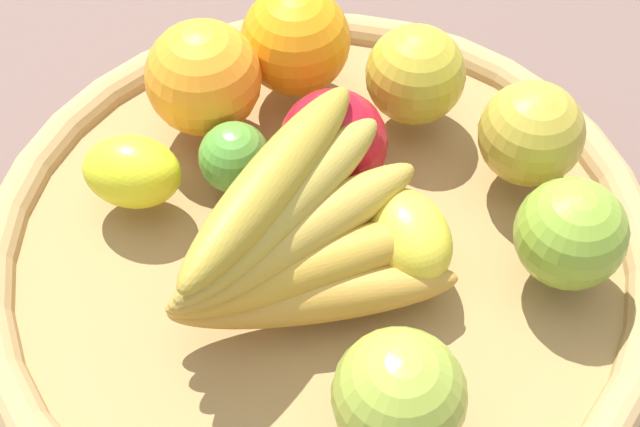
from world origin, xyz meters
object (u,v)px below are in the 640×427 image
object	(u,v)px
apple_0	(415,74)
orange_1	(295,40)
banana_bunch	(295,238)
apple_3	(531,134)
apple_1	(571,234)
apple_2	(333,143)
lemon_0	(132,172)
apple_4	(399,395)
lemon_1	(408,236)
orange_0	(203,78)
lime_0	(234,157)

from	to	relation	value
apple_0	orange_1	world-z (taller)	orange_1
banana_bunch	apple_3	world-z (taller)	banana_bunch
apple_1	apple_0	xyz separation A→B (m)	(0.01, -0.15, 0.00)
apple_0	orange_1	bearing A→B (deg)	-46.32
apple_1	apple_2	size ratio (longest dim) A/B	0.97
apple_1	apple_0	world-z (taller)	same
banana_bunch	apple_2	world-z (taller)	banana_bunch
lemon_0	apple_4	xyz separation A→B (m)	(-0.07, 0.21, 0.01)
apple_0	banana_bunch	bearing A→B (deg)	35.13
apple_3	apple_4	xyz separation A→B (m)	(0.16, 0.12, 0.00)
lemon_1	apple_4	xyz separation A→B (m)	(0.06, 0.09, 0.01)
apple_1	orange_1	size ratio (longest dim) A/B	0.88
apple_2	apple_3	size ratio (longest dim) A/B	1.02
apple_4	apple_3	bearing A→B (deg)	-143.31
orange_0	banana_bunch	size ratio (longest dim) A/B	0.44
apple_0	apple_3	world-z (taller)	same
apple_2	orange_0	bearing A→B (deg)	-58.89
apple_4	orange_0	bearing A→B (deg)	-89.40
apple_3	apple_1	bearing A→B (deg)	72.55
apple_1	apple_2	world-z (taller)	apple_2
apple_2	orange_1	size ratio (longest dim) A/B	0.91
lime_0	orange_1	distance (m)	0.10
lime_0	orange_1	size ratio (longest dim) A/B	0.61
apple_1	apple_4	world-z (taller)	apple_4
apple_3	lemon_0	distance (m)	0.25
apple_0	apple_4	size ratio (longest dim) A/B	0.95
lemon_0	apple_4	size ratio (longest dim) A/B	0.89
apple_2	orange_1	distance (m)	0.09
apple_2	apple_4	xyz separation A→B (m)	(0.05, 0.17, 0.00)
banana_bunch	lemon_1	size ratio (longest dim) A/B	2.63
orange_0	apple_1	size ratio (longest dim) A/B	1.16
apple_0	apple_4	distance (m)	0.23
orange_0	lemon_0	bearing A→B (deg)	32.29
orange_0	lemon_0	world-z (taller)	orange_0
orange_0	orange_1	size ratio (longest dim) A/B	1.03
lemon_1	lemon_0	distance (m)	0.17
apple_0	lemon_1	size ratio (longest dim) A/B	1.02
apple_1	lime_0	distance (m)	0.21
apple_0	apple_4	bearing A→B (deg)	57.97
apple_0	lime_0	bearing A→B (deg)	2.06
banana_bunch	lime_0	xyz separation A→B (m)	(0.00, -0.09, -0.02)
apple_2	apple_3	distance (m)	0.12
apple_0	orange_1	distance (m)	0.08
lime_0	lemon_0	xyz separation A→B (m)	(0.06, -0.02, 0.00)
lime_0	orange_0	bearing A→B (deg)	-94.65
apple_1	apple_2	xyz separation A→B (m)	(0.09, -0.12, 0.00)
apple_1	apple_4	bearing A→B (deg)	18.47
lime_0	orange_1	xyz separation A→B (m)	(-0.07, -0.07, 0.01)
apple_3	lemon_0	xyz separation A→B (m)	(0.23, -0.09, -0.01)
lime_0	apple_4	bearing A→B (deg)	92.20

